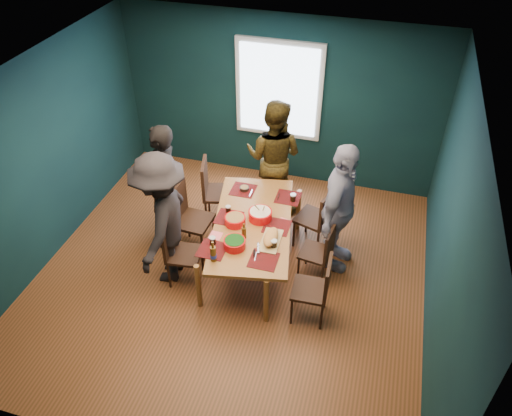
# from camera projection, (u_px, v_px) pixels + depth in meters

# --- Properties ---
(room) EXTENTS (5.01, 5.01, 2.71)m
(room) POSITION_uv_depth(u_px,v_px,m) (235.00, 180.00, 6.03)
(room) COLOR brown
(room) RESTS_ON ground
(dining_table) EXTENTS (1.32, 2.09, 0.74)m
(dining_table) POSITION_uv_depth(u_px,v_px,m) (253.00, 226.00, 6.44)
(dining_table) COLOR #A86332
(dining_table) RESTS_ON floor
(chair_left_far) EXTENTS (0.57, 0.57, 1.02)m
(chair_left_far) POSITION_uv_depth(u_px,v_px,m) (213.00, 187.00, 7.23)
(chair_left_far) COLOR black
(chair_left_far) RESTS_ON floor
(chair_left_mid) EXTENTS (0.49, 0.49, 1.03)m
(chair_left_mid) POSITION_uv_depth(u_px,v_px,m) (186.00, 214.00, 6.74)
(chair_left_mid) COLOR black
(chair_left_mid) RESTS_ON floor
(chair_left_near) EXTENTS (0.46, 0.46, 0.92)m
(chair_left_near) POSITION_uv_depth(u_px,v_px,m) (177.00, 248.00, 6.31)
(chair_left_near) COLOR black
(chair_left_near) RESTS_ON floor
(chair_right_far) EXTENTS (0.55, 0.55, 0.97)m
(chair_right_far) POSITION_uv_depth(u_px,v_px,m) (320.00, 215.00, 6.78)
(chair_right_far) COLOR black
(chair_right_far) RESTS_ON floor
(chair_right_mid) EXTENTS (0.43, 0.43, 0.84)m
(chair_right_mid) POSITION_uv_depth(u_px,v_px,m) (322.00, 250.00, 6.35)
(chair_right_mid) COLOR black
(chair_right_mid) RESTS_ON floor
(chair_right_near) EXTENTS (0.43, 0.43, 0.92)m
(chair_right_near) POSITION_uv_depth(u_px,v_px,m) (318.00, 286.00, 5.80)
(chair_right_near) COLOR black
(chair_right_near) RESTS_ON floor
(person_far_left) EXTENTS (0.45, 0.66, 1.77)m
(person_far_left) POSITION_uv_depth(u_px,v_px,m) (163.00, 184.00, 6.80)
(person_far_left) COLOR black
(person_far_left) RESTS_ON floor
(person_back) EXTENTS (0.92, 0.74, 1.80)m
(person_back) POSITION_uv_depth(u_px,v_px,m) (274.00, 157.00, 7.31)
(person_back) COLOR black
(person_back) RESTS_ON floor
(person_right) EXTENTS (0.62, 1.14, 1.85)m
(person_right) POSITION_uv_depth(u_px,v_px,m) (339.00, 209.00, 6.30)
(person_right) COLOR white
(person_right) RESTS_ON floor
(person_near_left) EXTENTS (0.80, 1.26, 1.85)m
(person_near_left) POSITION_uv_depth(u_px,v_px,m) (163.00, 220.00, 6.13)
(person_near_left) COLOR black
(person_near_left) RESTS_ON floor
(bowl_salad) EXTENTS (0.27, 0.27, 0.11)m
(bowl_salad) POSITION_uv_depth(u_px,v_px,m) (235.00, 220.00, 6.33)
(bowl_salad) COLOR red
(bowl_salad) RESTS_ON dining_table
(bowl_dumpling) EXTENTS (0.30, 0.30, 0.28)m
(bowl_dumpling) POSITION_uv_depth(u_px,v_px,m) (260.00, 215.00, 6.40)
(bowl_dumpling) COLOR red
(bowl_dumpling) RESTS_ON dining_table
(bowl_herbs) EXTENTS (0.27, 0.27, 0.12)m
(bowl_herbs) POSITION_uv_depth(u_px,v_px,m) (235.00, 243.00, 5.99)
(bowl_herbs) COLOR red
(bowl_herbs) RESTS_ON dining_table
(cutting_board) EXTENTS (0.27, 0.56, 0.12)m
(cutting_board) POSITION_uv_depth(u_px,v_px,m) (271.00, 238.00, 6.07)
(cutting_board) COLOR tan
(cutting_board) RESTS_ON dining_table
(small_bowl) EXTENTS (0.13, 0.13, 0.05)m
(small_bowl) POSITION_uv_depth(u_px,v_px,m) (244.00, 188.00, 6.92)
(small_bowl) COLOR black
(small_bowl) RESTS_ON dining_table
(beer_bottle_a) EXTENTS (0.08, 0.08, 0.28)m
(beer_bottle_a) POSITION_uv_depth(u_px,v_px,m) (213.00, 254.00, 5.79)
(beer_bottle_a) COLOR #4D310D
(beer_bottle_a) RESTS_ON dining_table
(beer_bottle_b) EXTENTS (0.06, 0.06, 0.22)m
(beer_bottle_b) POSITION_uv_depth(u_px,v_px,m) (244.00, 232.00, 6.11)
(beer_bottle_b) COLOR #4D310D
(beer_bottle_b) RESTS_ON dining_table
(cola_glass_a) EXTENTS (0.08, 0.08, 0.11)m
(cola_glass_a) POSITION_uv_depth(u_px,v_px,m) (213.00, 240.00, 6.03)
(cola_glass_a) COLOR black
(cola_glass_a) RESTS_ON dining_table
(cola_glass_b) EXTENTS (0.08, 0.08, 0.11)m
(cola_glass_b) POSITION_uv_depth(u_px,v_px,m) (274.00, 244.00, 5.98)
(cola_glass_b) COLOR black
(cola_glass_b) RESTS_ON dining_table
(cola_glass_c) EXTENTS (0.08, 0.08, 0.11)m
(cola_glass_c) POSITION_uv_depth(u_px,v_px,m) (293.00, 197.00, 6.71)
(cola_glass_c) COLOR black
(cola_glass_c) RESTS_ON dining_table
(cola_glass_d) EXTENTS (0.07, 0.07, 0.10)m
(cola_glass_d) POSITION_uv_depth(u_px,v_px,m) (228.00, 209.00, 6.52)
(cola_glass_d) COLOR black
(cola_glass_d) RESTS_ON dining_table
(napkin_a) EXTENTS (0.19, 0.19, 0.00)m
(napkin_a) POSITION_uv_depth(u_px,v_px,m) (284.00, 223.00, 6.38)
(napkin_a) COLOR #F36670
(napkin_a) RESTS_ON dining_table
(napkin_b) EXTENTS (0.16, 0.16, 0.00)m
(napkin_b) POSITION_uv_depth(u_px,v_px,m) (216.00, 236.00, 6.19)
(napkin_b) COLOR #F36670
(napkin_b) RESTS_ON dining_table
(napkin_c) EXTENTS (0.15, 0.15, 0.00)m
(napkin_c) POSITION_uv_depth(u_px,v_px,m) (265.00, 263.00, 5.81)
(napkin_c) COLOR #F36670
(napkin_c) RESTS_ON dining_table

